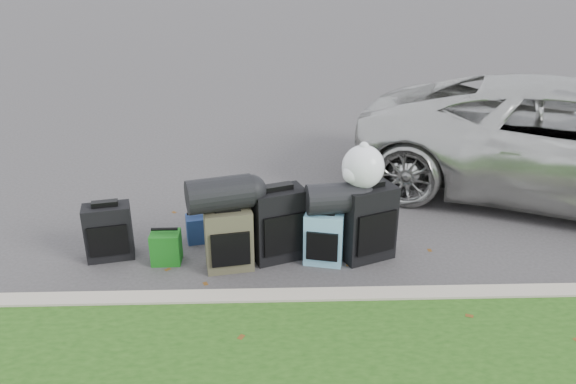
{
  "coord_description": "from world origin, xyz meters",
  "views": [
    {
      "loc": [
        -0.26,
        -4.92,
        2.74
      ],
      "look_at": [
        -0.1,
        0.2,
        0.55
      ],
      "focal_mm": 35.0,
      "sensor_mm": 36.0,
      "label": 1
    }
  ],
  "objects_px": {
    "suitcase_small_black": "(109,232)",
    "suitcase_large_black_right": "(368,223)",
    "suitcase_large_black_left": "(278,224)",
    "tote_navy": "(199,228)",
    "suv": "(576,142)",
    "suitcase_teal": "(324,238)",
    "tote_green": "(166,247)",
    "suitcase_olive": "(229,239)"
  },
  "relations": [
    {
      "from": "suitcase_small_black",
      "to": "suitcase_large_black_right",
      "type": "xyz_separation_m",
      "value": [
        2.48,
        -0.07,
        0.1
      ]
    },
    {
      "from": "suitcase_large_black_left",
      "to": "tote_navy",
      "type": "height_order",
      "value": "suitcase_large_black_left"
    },
    {
      "from": "suitcase_small_black",
      "to": "tote_navy",
      "type": "bearing_deg",
      "value": 8.29
    },
    {
      "from": "suitcase_small_black",
      "to": "suv",
      "type": "bearing_deg",
      "value": 1.73
    },
    {
      "from": "suitcase_small_black",
      "to": "suitcase_teal",
      "type": "height_order",
      "value": "suitcase_small_black"
    },
    {
      "from": "suitcase_large_black_right",
      "to": "tote_navy",
      "type": "height_order",
      "value": "suitcase_large_black_right"
    },
    {
      "from": "suitcase_large_black_left",
      "to": "tote_green",
      "type": "height_order",
      "value": "suitcase_large_black_left"
    },
    {
      "from": "suitcase_small_black",
      "to": "suitcase_teal",
      "type": "xyz_separation_m",
      "value": [
        2.06,
        -0.16,
        -0.02
      ]
    },
    {
      "from": "suitcase_large_black_left",
      "to": "tote_navy",
      "type": "distance_m",
      "value": 0.91
    },
    {
      "from": "suitcase_olive",
      "to": "suitcase_teal",
      "type": "relative_size",
      "value": 1.15
    },
    {
      "from": "suitcase_large_black_left",
      "to": "suitcase_teal",
      "type": "xyz_separation_m",
      "value": [
        0.43,
        -0.12,
        -0.1
      ]
    },
    {
      "from": "suitcase_small_black",
      "to": "suitcase_olive",
      "type": "height_order",
      "value": "suitcase_olive"
    },
    {
      "from": "suitcase_small_black",
      "to": "suitcase_teal",
      "type": "bearing_deg",
      "value": -17.24
    },
    {
      "from": "suitcase_olive",
      "to": "suv",
      "type": "bearing_deg",
      "value": 10.99
    },
    {
      "from": "suitcase_olive",
      "to": "tote_green",
      "type": "height_order",
      "value": "suitcase_olive"
    },
    {
      "from": "suitcase_teal",
      "to": "tote_navy",
      "type": "distance_m",
      "value": 1.33
    },
    {
      "from": "suitcase_large_black_left",
      "to": "tote_green",
      "type": "xyz_separation_m",
      "value": [
        -1.07,
        -0.06,
        -0.2
      ]
    },
    {
      "from": "suv",
      "to": "tote_navy",
      "type": "xyz_separation_m",
      "value": [
        -4.33,
        -1.01,
        -0.55
      ]
    },
    {
      "from": "suitcase_large_black_right",
      "to": "tote_navy",
      "type": "bearing_deg",
      "value": 143.89
    },
    {
      "from": "suitcase_large_black_right",
      "to": "suv",
      "type": "bearing_deg",
      "value": 4.57
    },
    {
      "from": "suv",
      "to": "suitcase_large_black_left",
      "type": "distance_m",
      "value": 3.79
    },
    {
      "from": "tote_green",
      "to": "suitcase_teal",
      "type": "bearing_deg",
      "value": -2.47
    },
    {
      "from": "suitcase_large_black_left",
      "to": "suitcase_olive",
      "type": "xyz_separation_m",
      "value": [
        -0.46,
        -0.18,
        -0.06
      ]
    },
    {
      "from": "suitcase_olive",
      "to": "tote_green",
      "type": "bearing_deg",
      "value": 158.85
    },
    {
      "from": "suitcase_large_black_left",
      "to": "suitcase_small_black",
      "type": "bearing_deg",
      "value": 157.81
    },
    {
      "from": "suitcase_small_black",
      "to": "tote_green",
      "type": "bearing_deg",
      "value": -23.99
    },
    {
      "from": "tote_green",
      "to": "tote_navy",
      "type": "distance_m",
      "value": 0.5
    },
    {
      "from": "suitcase_small_black",
      "to": "suitcase_olive",
      "type": "distance_m",
      "value": 1.19
    },
    {
      "from": "suitcase_olive",
      "to": "suitcase_large_black_left",
      "type": "bearing_deg",
      "value": 11.15
    },
    {
      "from": "suitcase_large_black_right",
      "to": "tote_navy",
      "type": "xyz_separation_m",
      "value": [
        -1.66,
        0.39,
        -0.23
      ]
    },
    {
      "from": "suitcase_small_black",
      "to": "suitcase_large_black_right",
      "type": "distance_m",
      "value": 2.49
    },
    {
      "from": "suitcase_small_black",
      "to": "suitcase_olive",
      "type": "xyz_separation_m",
      "value": [
        1.17,
        -0.23,
        0.02
      ]
    },
    {
      "from": "suitcase_olive",
      "to": "suitcase_large_black_right",
      "type": "height_order",
      "value": "suitcase_large_black_right"
    },
    {
      "from": "suitcase_small_black",
      "to": "suitcase_olive",
      "type": "relative_size",
      "value": 0.92
    },
    {
      "from": "suitcase_olive",
      "to": "tote_green",
      "type": "distance_m",
      "value": 0.64
    },
    {
      "from": "suitcase_olive",
      "to": "tote_navy",
      "type": "height_order",
      "value": "suitcase_olive"
    },
    {
      "from": "tote_green",
      "to": "tote_navy",
      "type": "relative_size",
      "value": 1.13
    },
    {
      "from": "suitcase_large_black_left",
      "to": "tote_green",
      "type": "distance_m",
      "value": 1.09
    },
    {
      "from": "suitcase_large_black_left",
      "to": "suitcase_olive",
      "type": "bearing_deg",
      "value": -179.1
    },
    {
      "from": "suitcase_olive",
      "to": "suitcase_teal",
      "type": "distance_m",
      "value": 0.89
    },
    {
      "from": "suv",
      "to": "tote_navy",
      "type": "height_order",
      "value": "suv"
    },
    {
      "from": "suv",
      "to": "suitcase_large_black_right",
      "type": "relative_size",
      "value": 6.75
    }
  ]
}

